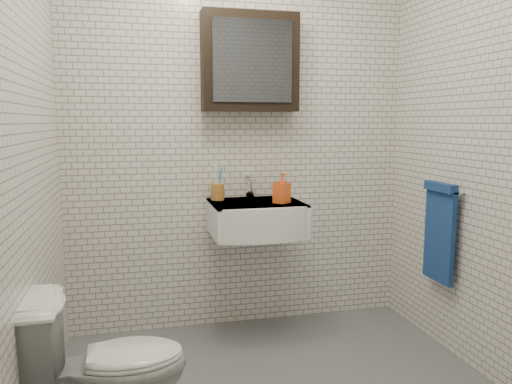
# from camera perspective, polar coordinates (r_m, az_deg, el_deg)

# --- Properties ---
(room_shell) EXTENTS (2.22, 2.02, 2.51)m
(room_shell) POSITION_cam_1_polar(r_m,az_deg,el_deg) (2.25, 3.52, 11.34)
(room_shell) COLOR silver
(room_shell) RESTS_ON ground
(washbasin) EXTENTS (0.55, 0.50, 0.20)m
(washbasin) POSITION_cam_1_polar(r_m,az_deg,el_deg) (3.02, 0.18, -3.01)
(washbasin) COLOR white
(washbasin) RESTS_ON room_shell
(faucet) EXTENTS (0.06, 0.20, 0.15)m
(faucet) POSITION_cam_1_polar(r_m,az_deg,el_deg) (3.19, -0.66, 0.50)
(faucet) COLOR silver
(faucet) RESTS_ON washbasin
(mirror_cabinet) EXTENTS (0.60, 0.15, 0.60)m
(mirror_cabinet) POSITION_cam_1_polar(r_m,az_deg,el_deg) (3.18, -0.67, 14.62)
(mirror_cabinet) COLOR black
(mirror_cabinet) RESTS_ON room_shell
(towel_rail) EXTENTS (0.09, 0.30, 0.58)m
(towel_rail) POSITION_cam_1_polar(r_m,az_deg,el_deg) (3.09, 20.26, -3.89)
(towel_rail) COLOR silver
(towel_rail) RESTS_ON room_shell
(toothbrush_cup) EXTENTS (0.10, 0.10, 0.23)m
(toothbrush_cup) POSITION_cam_1_polar(r_m,az_deg,el_deg) (3.13, -4.41, 0.13)
(toothbrush_cup) COLOR #A56B29
(toothbrush_cup) RESTS_ON washbasin
(soap_bottle) EXTENTS (0.12, 0.12, 0.18)m
(soap_bottle) POSITION_cam_1_polar(r_m,az_deg,el_deg) (3.00, 2.96, 0.44)
(soap_bottle) COLOR #EB5018
(soap_bottle) RESTS_ON washbasin
(toilet) EXTENTS (0.66, 0.39, 0.66)m
(toilet) POSITION_cam_1_polar(r_m,az_deg,el_deg) (2.28, -16.57, -18.56)
(toilet) COLOR silver
(toilet) RESTS_ON ground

